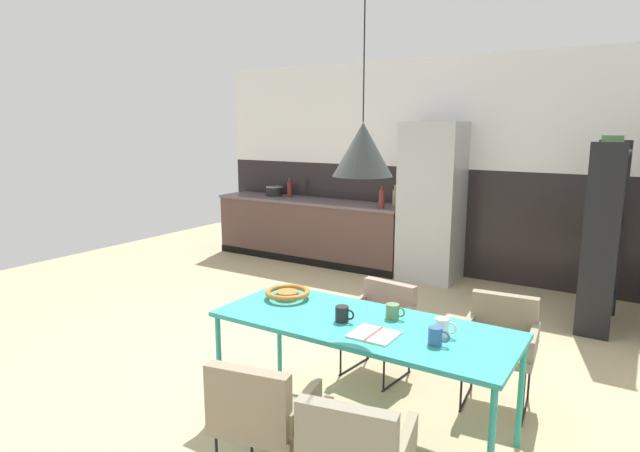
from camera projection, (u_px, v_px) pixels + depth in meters
ground_plane at (245, 361)px, 4.45m from camera, size 9.35×9.35×0.00m
back_wall_splashback_dark at (412, 218)px, 7.25m from camera, size 6.12×0.12×1.40m
back_wall_panel_upper at (415, 113)px, 6.99m from camera, size 6.12×0.12×1.40m
kitchen_counter at (310, 230)px, 7.76m from camera, size 2.96×0.63×0.89m
refrigerator_column at (432, 202)px, 6.68m from camera, size 0.72×0.60×2.00m
dining_table at (362, 329)px, 3.33m from camera, size 1.90×0.76×0.73m
armchair_near_window at (381, 315)px, 4.17m from camera, size 0.53×0.52×0.72m
armchair_by_stool at (259, 409)px, 2.77m from camera, size 0.56×0.55×0.77m
armchair_far_side at (501, 335)px, 3.71m from camera, size 0.53×0.51×0.76m
armchair_head_of_table at (354, 449)px, 2.43m from camera, size 0.56×0.56×0.76m
fruit_bowl at (287, 293)px, 3.76m from camera, size 0.32×0.32×0.07m
open_book at (374, 335)px, 3.11m from camera, size 0.26×0.24×0.02m
mug_dark_espresso at (342, 314)px, 3.32m from camera, size 0.13×0.09×0.10m
mug_tall_blue at (436, 336)px, 2.97m from camera, size 0.13×0.08×0.10m
mug_glass_clear at (393, 311)px, 3.38m from camera, size 0.13×0.09×0.09m
mug_wide_latte at (442, 327)px, 3.09m from camera, size 0.13×0.08×0.11m
cooking_pot at (274, 191)px, 8.09m from camera, size 0.26×0.26×0.17m
bottle_wine_green at (395, 197)px, 7.12m from camera, size 0.06×0.06×0.27m
bottle_spice_small at (290, 189)px, 7.90m from camera, size 0.07×0.07×0.29m
bottle_vinegar_dark at (382, 199)px, 6.83m from camera, size 0.08×0.08×0.30m
open_shelf_unit at (604, 229)px, 5.06m from camera, size 0.30×0.81×1.86m
pendant_lamp_over_table_near at (363, 149)px, 3.10m from camera, size 0.36×0.36×1.11m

